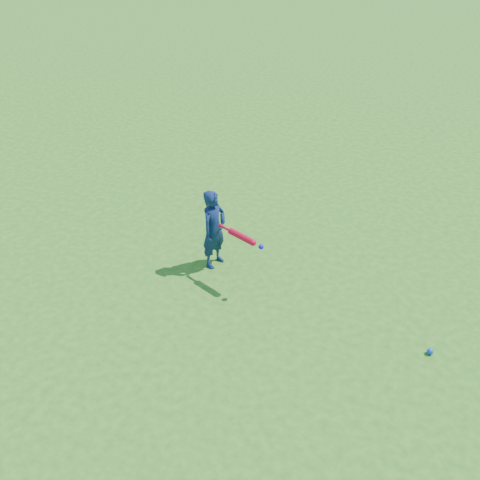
# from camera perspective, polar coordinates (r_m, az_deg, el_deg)

# --- Properties ---
(ground) EXTENTS (80.00, 80.00, 0.00)m
(ground) POSITION_cam_1_polar(r_m,az_deg,el_deg) (7.92, 3.13, -2.08)
(ground) COLOR #2C6E1A
(ground) RESTS_ON ground
(child) EXTENTS (0.38, 0.49, 1.20)m
(child) POSITION_cam_1_polar(r_m,az_deg,el_deg) (7.49, -2.79, 1.15)
(child) COLOR #10214D
(child) RESTS_ON ground
(ground_ball_blue) EXTENTS (0.08, 0.08, 0.08)m
(ground_ball_blue) POSITION_cam_1_polar(r_m,az_deg,el_deg) (6.85, 19.61, -11.14)
(ground_ball_blue) COLOR blue
(ground_ball_blue) RESTS_ON ground
(bat_swing) EXTENTS (0.74, 0.34, 0.09)m
(bat_swing) POSITION_cam_1_polar(r_m,az_deg,el_deg) (7.02, 0.36, 0.27)
(bat_swing) COLOR red
(bat_swing) RESTS_ON ground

